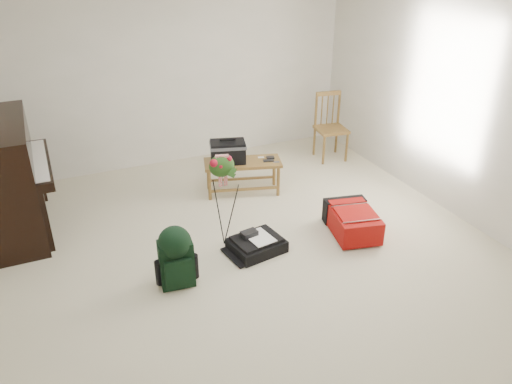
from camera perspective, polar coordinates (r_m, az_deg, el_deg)
name	(u,v)px	position (r m, az deg, el deg)	size (l,w,h in m)	color
floor	(257,257)	(5.17, 0.10, -7.46)	(5.00, 5.50, 0.01)	#BEB598
wall_back	(175,75)	(7.05, -9.29, 13.10)	(5.00, 0.04, 2.50)	silver
wall_right	(466,109)	(5.98, 22.83, 8.73)	(0.04, 5.50, 2.50)	silver
piano	(11,180)	(5.97, -26.24, 1.20)	(0.71, 1.50, 1.25)	black
bench	(233,156)	(6.16, -2.65, 4.13)	(1.02, 0.63, 0.73)	brown
dining_chair	(330,127)	(7.34, 8.47, 7.32)	(0.47, 0.47, 0.96)	brown
red_suitcase	(350,219)	(5.61, 10.68, -3.04)	(0.59, 0.76, 0.29)	#9E1406
black_duffel	(257,244)	(5.22, 0.06, -5.96)	(0.58, 0.50, 0.22)	black
green_backpack	(176,254)	(4.67, -9.16, -7.03)	(0.33, 0.31, 0.62)	black
flower_stand	(223,201)	(5.12, -3.81, -1.04)	(0.41, 0.41, 1.07)	black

